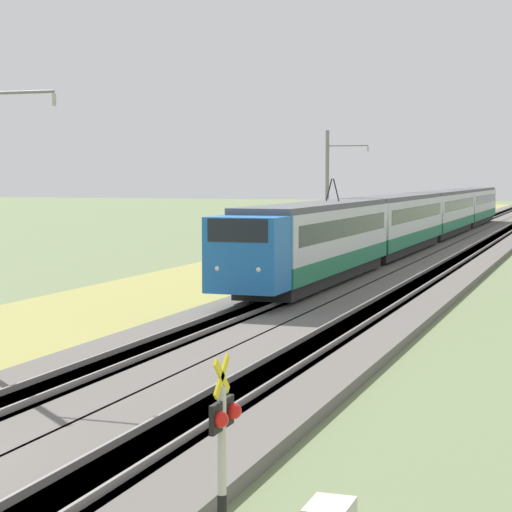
% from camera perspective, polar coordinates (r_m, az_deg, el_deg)
% --- Properties ---
extents(ballast_main, '(240.00, 4.40, 0.30)m').
position_cam_1_polar(ballast_main, '(64.23, 8.16, 0.05)').
color(ballast_main, '#605B56').
rests_on(ballast_main, ground).
extents(ballast_adjacent, '(240.00, 4.40, 0.30)m').
position_cam_1_polar(ballast_adjacent, '(63.57, 11.99, -0.05)').
color(ballast_adjacent, '#605B56').
rests_on(ballast_adjacent, ground).
extents(track_main, '(240.00, 1.57, 0.45)m').
position_cam_1_polar(track_main, '(64.22, 8.16, 0.06)').
color(track_main, '#4C4238').
rests_on(track_main, ground).
extents(track_adjacent, '(240.00, 1.57, 0.45)m').
position_cam_1_polar(track_adjacent, '(63.57, 11.99, -0.04)').
color(track_adjacent, '#4C4238').
rests_on(track_adjacent, ground).
extents(grass_verge, '(240.00, 8.07, 0.12)m').
position_cam_1_polar(grass_verge, '(65.66, 2.86, 0.11)').
color(grass_verge, '#99934C').
rests_on(grass_verge, ground).
extents(passenger_train, '(78.61, 2.83, 5.06)m').
position_cam_1_polar(passenger_train, '(73.35, 9.56, 2.33)').
color(passenger_train, blue).
rests_on(passenger_train, ground).
extents(crossing_signal_far, '(0.70, 0.23, 3.02)m').
position_cam_1_polar(crossing_signal_far, '(12.28, -1.89, -11.23)').
color(crossing_signal_far, beige).
rests_on(crossing_signal_far, ground).
extents(catenary_mast_mid, '(0.22, 2.56, 7.83)m').
position_cam_1_polar(catenary_mast_mid, '(58.38, 4.15, 3.47)').
color(catenary_mast_mid, slate).
rests_on(catenary_mast_mid, ground).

